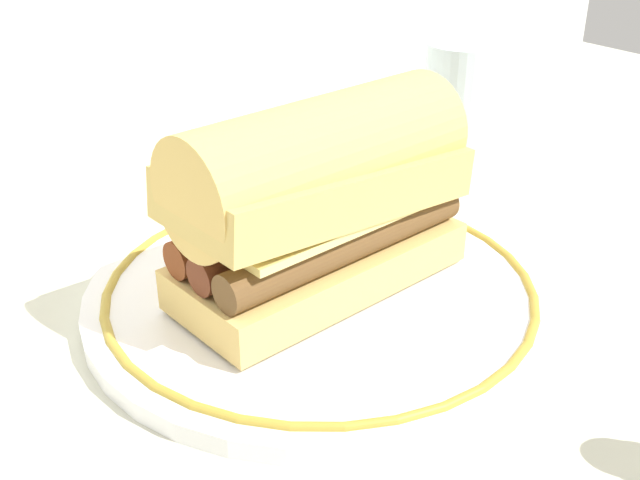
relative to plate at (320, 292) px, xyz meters
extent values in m
plane|color=beige|center=(-0.03, 0.00, -0.01)|extent=(1.50, 1.50, 0.00)
cylinder|color=white|center=(0.00, 0.00, 0.00)|extent=(0.30, 0.30, 0.01)
torus|color=#B29333|center=(0.00, 0.00, 0.00)|extent=(0.27, 0.27, 0.01)
cube|color=#DEB866|center=(0.00, 0.00, 0.02)|extent=(0.19, 0.09, 0.03)
cylinder|color=brown|center=(0.00, -0.02, 0.04)|extent=(0.18, 0.03, 0.02)
cylinder|color=#612D19|center=(0.00, 0.00, 0.04)|extent=(0.18, 0.03, 0.02)
cylinder|color=brown|center=(0.00, 0.02, 0.04)|extent=(0.18, 0.03, 0.02)
cube|color=#EAD67A|center=(0.00, 0.00, 0.06)|extent=(0.15, 0.08, 0.01)
cube|color=#D9B760|center=(0.00, 0.00, 0.08)|extent=(0.19, 0.09, 0.04)
cylinder|color=#DFB862|center=(0.00, 0.00, 0.09)|extent=(0.19, 0.08, 0.07)
cylinder|color=silver|center=(0.25, 0.11, 0.05)|extent=(0.07, 0.07, 0.11)
cylinder|color=gold|center=(0.25, 0.11, 0.01)|extent=(0.06, 0.06, 0.04)
camera|label=1|loc=(-0.27, -0.33, 0.26)|focal=44.06mm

